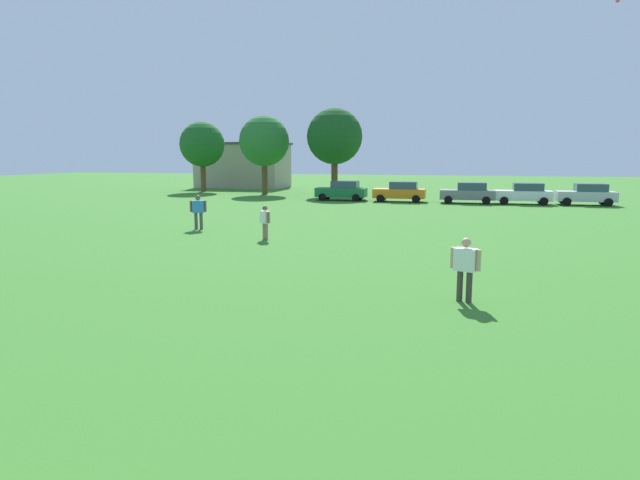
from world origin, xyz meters
name	(u,v)px	position (x,y,z in m)	size (l,w,h in m)	color
ground_plane	(334,221)	(0.00, 30.00, 0.00)	(160.00, 160.00, 0.00)	#387528
adult_bystander	(465,264)	(7.30, 13.35, 1.01)	(0.77, 0.49, 1.71)	#3F3833
bystander_near_trees	(265,219)	(-1.50, 22.28, 0.93)	(0.57, 0.56, 1.57)	#8C7259
bystander_midfield	(198,209)	(-6.09, 24.72, 1.07)	(0.81, 0.52, 1.80)	#4C4C51
parked_car_green_0	(342,191)	(-2.72, 44.90, 0.86)	(4.30, 2.02, 1.68)	#196B38
parked_car_orange_1	(400,192)	(2.29, 44.82, 0.86)	(4.30, 2.02, 1.68)	orange
parked_car_gray_2	(468,193)	(7.79, 44.66, 0.86)	(4.30, 2.02, 1.68)	slate
parked_car_white_3	(524,193)	(12.08, 44.86, 0.86)	(4.30, 2.02, 1.68)	white
parked_car_silver_4	(587,194)	(16.69, 45.11, 0.86)	(4.30, 2.02, 1.68)	silver
tree_far_left	(202,145)	(-19.78, 52.97, 5.01)	(4.76, 4.76, 7.42)	brown
tree_center	(264,141)	(-11.92, 50.71, 5.24)	(4.98, 4.98, 7.76)	brown
tree_far_right	(335,137)	(-4.76, 50.83, 5.63)	(5.36, 5.36, 8.34)	brown
house_left	(243,165)	(-18.69, 61.71, 2.71)	(10.71, 6.66, 5.41)	tan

